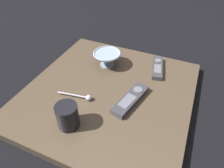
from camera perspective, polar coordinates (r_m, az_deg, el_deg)
name	(u,v)px	position (r m, az deg, el deg)	size (l,w,h in m)	color
ground_plane	(108,97)	(0.84, -1.02, -3.73)	(6.00, 6.00, 0.00)	black
table	(108,94)	(0.83, -1.04, -2.81)	(0.67, 0.65, 0.04)	#4C3D2D
cereal_bowl	(107,58)	(0.93, -1.41, 7.35)	(0.13, 0.13, 0.07)	#8C9EAD
coffee_mug	(68,116)	(0.68, -12.54, -8.88)	(0.07, 0.07, 0.09)	black
teaspoon	(84,97)	(0.78, -7.89, -3.69)	(0.03, 0.14, 0.02)	silver
tv_remote_near	(158,68)	(0.94, 12.84, 4.53)	(0.17, 0.08, 0.02)	#38383D
tv_remote_far	(131,99)	(0.77, 5.34, -4.39)	(0.20, 0.09, 0.03)	#38383D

